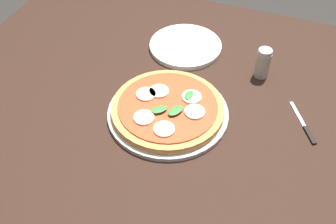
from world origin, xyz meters
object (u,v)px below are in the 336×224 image
(dining_table, at_px, (186,132))
(serving_tray, at_px, (168,113))
(pizza, at_px, (168,108))
(pepper_shaker, at_px, (263,63))
(knife, at_px, (305,128))
(plate_white, at_px, (185,46))

(dining_table, bearing_deg, serving_tray, 44.69)
(serving_tray, height_order, pizza, pizza)
(dining_table, relative_size, pepper_shaker, 15.79)
(dining_table, distance_m, knife, 0.31)
(plate_white, distance_m, pepper_shaker, 0.25)
(serving_tray, xyz_separation_m, knife, (-0.33, -0.08, -0.00))
(serving_tray, bearing_deg, pepper_shaker, -128.12)
(plate_white, bearing_deg, dining_table, 110.41)
(dining_table, relative_size, knife, 10.54)
(serving_tray, relative_size, pepper_shaker, 3.48)
(plate_white, relative_size, pepper_shaker, 2.47)
(dining_table, bearing_deg, plate_white, -69.59)
(plate_white, bearing_deg, pepper_shaker, 169.46)
(serving_tray, relative_size, knife, 2.33)
(pizza, height_order, plate_white, pizza)
(serving_tray, height_order, pepper_shaker, pepper_shaker)
(pepper_shaker, bearing_deg, serving_tray, 51.88)
(serving_tray, xyz_separation_m, pepper_shaker, (-0.19, -0.24, 0.04))
(pizza, height_order, knife, pizza)
(pepper_shaker, bearing_deg, pizza, 51.78)
(pizza, height_order, pepper_shaker, pepper_shaker)
(serving_tray, relative_size, pizza, 1.08)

